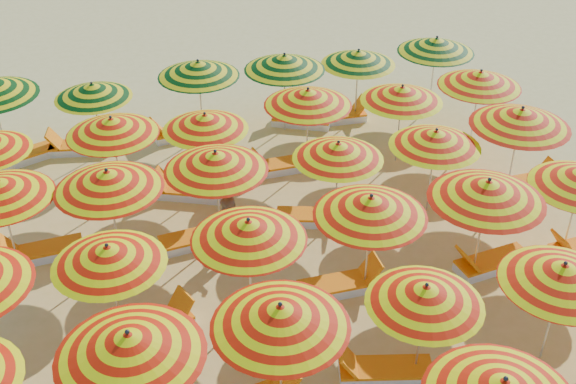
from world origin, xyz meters
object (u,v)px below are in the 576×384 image
object	(u,v)px
umbrella_8	(280,316)
umbrella_14	(249,230)
umbrella_13	(108,255)
umbrella_15	(371,206)
lounger_9	(153,330)
lounger_20	(27,155)
umbrella_19	(108,180)
lounger_18	(187,191)
umbrella_33	(285,62)
umbrella_27	(308,97)
lounger_11	(491,263)
umbrella_28	(402,94)
umbrella_7	(129,344)
umbrella_21	(338,151)
umbrella_25	(112,126)
umbrella_29	(480,79)
lounger_21	(80,147)
lounger_7	(383,370)
umbrella_23	(521,118)
umbrella_35	(436,45)
beachgoer_b	(230,228)
lounger_19	(284,165)
lounger_22	(181,132)
umbrella_16	(488,190)
lounger_13	(42,252)
lounger_14	(199,238)
umbrella_10	(563,274)
umbrella_26	(205,122)
umbrella_20	(216,161)
umbrella_9	(426,295)
umbrella_34	(358,58)
lounger_15	(314,217)
lounger_23	(300,120)
lounger_24	(339,116)
umbrella_32	(198,69)
lounger_16	(524,184)

from	to	relation	value
umbrella_8	umbrella_14	size ratio (longest dim) A/B	1.09
umbrella_13	umbrella_15	world-z (taller)	umbrella_15
lounger_9	lounger_20	world-z (taller)	same
umbrella_19	lounger_18	xyz separation A→B (m)	(1.82, 2.17, -1.98)
umbrella_33	lounger_20	world-z (taller)	umbrella_33
umbrella_27	umbrella_33	distance (m)	2.24
lounger_20	lounger_11	bearing A→B (deg)	121.08
umbrella_28	umbrella_7	bearing A→B (deg)	-135.50
umbrella_21	lounger_9	world-z (taller)	umbrella_21
umbrella_25	lounger_20	world-z (taller)	umbrella_25
umbrella_29	lounger_21	xyz separation A→B (m)	(-10.61, 2.53, -1.93)
umbrella_28	lounger_7	bearing A→B (deg)	-113.76
umbrella_29	lounger_11	size ratio (longest dim) A/B	1.42
umbrella_14	umbrella_23	distance (m)	7.57
umbrella_35	umbrella_13	bearing A→B (deg)	-143.13
umbrella_21	umbrella_25	world-z (taller)	umbrella_25
umbrella_23	beachgoer_b	size ratio (longest dim) A/B	1.99
umbrella_8	umbrella_23	xyz separation A→B (m)	(7.16, 4.98, 0.08)
lounger_19	lounger_22	bearing A→B (deg)	-49.00
umbrella_16	umbrella_25	distance (m)	8.69
lounger_13	lounger_14	xyz separation A→B (m)	(3.47, -0.39, 0.00)
umbrella_10	umbrella_26	distance (m)	8.92
umbrella_16	umbrella_20	world-z (taller)	umbrella_16
umbrella_9	lounger_20	size ratio (longest dim) A/B	1.20
umbrella_21	lounger_21	xyz separation A→B (m)	(-5.84, 4.95, -1.80)
umbrella_16	umbrella_34	size ratio (longest dim) A/B	1.12
umbrella_27	lounger_13	xyz separation A→B (m)	(-6.78, -2.12, -1.95)
umbrella_33	umbrella_15	bearing A→B (deg)	-91.18
umbrella_8	umbrella_25	bearing A→B (deg)	106.87
lounger_11	lounger_9	bearing A→B (deg)	-7.03
umbrella_19	umbrella_35	distance (m)	10.93
umbrella_23	umbrella_26	bearing A→B (deg)	162.95
umbrella_29	beachgoer_b	xyz separation A→B (m)	(-7.43, -3.14, -1.29)
umbrella_7	lounger_18	distance (m)	7.57
lounger_13	lounger_15	world-z (taller)	same
umbrella_33	beachgoer_b	bearing A→B (deg)	-115.96
umbrella_35	lounger_23	distance (m)	4.55
umbrella_35	lounger_14	distance (m)	9.48
umbrella_13	lounger_22	size ratio (longest dim) A/B	1.52
umbrella_28	lounger_24	size ratio (longest dim) A/B	1.59
umbrella_8	lounger_15	bearing A→B (deg)	67.31
umbrella_15	umbrella_35	bearing A→B (deg)	57.00
umbrella_16	lounger_19	distance (m)	6.33
umbrella_8	umbrella_15	distance (m)	3.56
umbrella_9	lounger_11	size ratio (longest dim) A/B	1.22
umbrella_35	lounger_11	world-z (taller)	umbrella_35
umbrella_32	lounger_24	world-z (taller)	umbrella_32
lounger_16	lounger_19	xyz separation A→B (m)	(-5.70, 2.46, 0.00)
umbrella_21	lounger_21	bearing A→B (deg)	139.74
umbrella_8	lounger_24	xyz separation A→B (m)	(4.33, 9.90, -1.99)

